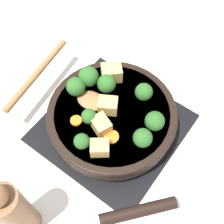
# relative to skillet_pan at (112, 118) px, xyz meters

# --- Properties ---
(ground_plane) EXTENTS (2.40, 2.40, 0.00)m
(ground_plane) POSITION_rel_skillet_pan_xyz_m (0.00, 0.00, -0.05)
(ground_plane) COLOR white
(front_burner_grate) EXTENTS (0.31, 0.31, 0.03)m
(front_burner_grate) POSITION_rel_skillet_pan_xyz_m (0.00, 0.00, -0.04)
(front_burner_grate) COLOR black
(front_burner_grate) RESTS_ON ground_plane
(skillet_pan) EXTENTS (0.35, 0.37, 0.05)m
(skillet_pan) POSITION_rel_skillet_pan_xyz_m (0.00, 0.00, 0.00)
(skillet_pan) COLOR black
(skillet_pan) RESTS_ON front_burner_grate
(wooden_spoon) EXTENTS (0.23, 0.21, 0.02)m
(wooden_spoon) POSITION_rel_skillet_pan_xyz_m (-0.02, 0.14, 0.03)
(wooden_spoon) COLOR olive
(wooden_spoon) RESTS_ON skillet_pan
(tofu_cube_center_large) EXTENTS (0.05, 0.05, 0.03)m
(tofu_cube_center_large) POSITION_rel_skillet_pan_xyz_m (-0.05, -0.00, 0.04)
(tofu_cube_center_large) COLOR tan
(tofu_cube_center_large) RESTS_ON skillet_pan
(tofu_cube_near_handle) EXTENTS (0.05, 0.05, 0.03)m
(tofu_cube_near_handle) POSITION_rel_skillet_pan_xyz_m (0.00, 0.01, 0.04)
(tofu_cube_near_handle) COLOR tan
(tofu_cube_near_handle) RESTS_ON skillet_pan
(tofu_cube_east_chunk) EXTENTS (0.06, 0.06, 0.04)m
(tofu_cube_east_chunk) POSITION_rel_skillet_pan_xyz_m (0.08, 0.06, 0.04)
(tofu_cube_east_chunk) COLOR tan
(tofu_cube_east_chunk) RESTS_ON skillet_pan
(tofu_cube_west_chunk) EXTENTS (0.05, 0.05, 0.03)m
(tofu_cube_west_chunk) POSITION_rel_skillet_pan_xyz_m (-0.09, -0.03, 0.04)
(tofu_cube_west_chunk) COLOR tan
(tofu_cube_west_chunk) RESTS_ON skillet_pan
(broccoli_floret_near_spoon) EXTENTS (0.05, 0.05, 0.05)m
(broccoli_floret_near_spoon) POSITION_rel_skillet_pan_xyz_m (0.03, 0.09, 0.05)
(broccoli_floret_near_spoon) COLOR #709956
(broccoli_floret_near_spoon) RESTS_ON skillet_pan
(broccoli_floret_center_top) EXTENTS (0.04, 0.04, 0.05)m
(broccoli_floret_center_top) POSITION_rel_skillet_pan_xyz_m (0.02, -0.09, 0.05)
(broccoli_floret_center_top) COLOR #709956
(broccoli_floret_center_top) RESTS_ON skillet_pan
(broccoli_floret_east_rim) EXTENTS (0.04, 0.04, 0.05)m
(broccoli_floret_east_rim) POSITION_rel_skillet_pan_xyz_m (0.07, -0.03, 0.05)
(broccoli_floret_east_rim) COLOR #709956
(broccoli_floret_east_rim) RESTS_ON skillet_pan
(broccoli_floret_west_rim) EXTENTS (0.03, 0.03, 0.04)m
(broccoli_floret_west_rim) POSITION_rel_skillet_pan_xyz_m (-0.05, 0.03, 0.04)
(broccoli_floret_west_rim) COLOR #709956
(broccoli_floret_west_rim) RESTS_ON skillet_pan
(broccoli_floret_north_edge) EXTENTS (0.04, 0.04, 0.05)m
(broccoli_floret_north_edge) POSITION_rel_skillet_pan_xyz_m (0.04, 0.05, 0.05)
(broccoli_floret_north_edge) COLOR #709956
(broccoli_floret_north_edge) RESTS_ON skillet_pan
(broccoli_floret_south_cluster) EXTENTS (0.04, 0.04, 0.05)m
(broccoli_floret_south_cluster) POSITION_rel_skillet_pan_xyz_m (-0.02, -0.09, 0.05)
(broccoli_floret_south_cluster) COLOR #709956
(broccoli_floret_south_cluster) RESTS_ON skillet_pan
(broccoli_floret_mid_floret) EXTENTS (0.04, 0.04, 0.05)m
(broccoli_floret_mid_floret) POSITION_rel_skillet_pan_xyz_m (-0.01, 0.10, 0.05)
(broccoli_floret_mid_floret) COLOR #709956
(broccoli_floret_mid_floret) RESTS_ON skillet_pan
(broccoli_floret_small_inner) EXTENTS (0.03, 0.03, 0.04)m
(broccoli_floret_small_inner) POSITION_rel_skillet_pan_xyz_m (-0.10, 0.01, 0.04)
(broccoli_floret_small_inner) COLOR #709956
(broccoli_floret_small_inner) RESTS_ON skillet_pan
(carrot_slice_orange_thin) EXTENTS (0.03, 0.03, 0.01)m
(carrot_slice_orange_thin) POSITION_rel_skillet_pan_xyz_m (-0.05, -0.03, 0.02)
(carrot_slice_orange_thin) COLOR orange
(carrot_slice_orange_thin) RESTS_ON skillet_pan
(carrot_slice_near_center) EXTENTS (0.03, 0.03, 0.01)m
(carrot_slice_near_center) POSITION_rel_skillet_pan_xyz_m (-0.06, 0.05, 0.02)
(carrot_slice_near_center) COLOR orange
(carrot_slice_near_center) RESTS_ON skillet_pan
(pepper_mill) EXTENTS (0.06, 0.06, 0.22)m
(pepper_mill) POSITION_rel_skillet_pan_xyz_m (-0.28, 0.01, 0.05)
(pepper_mill) COLOR brown
(pepper_mill) RESTS_ON ground_plane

